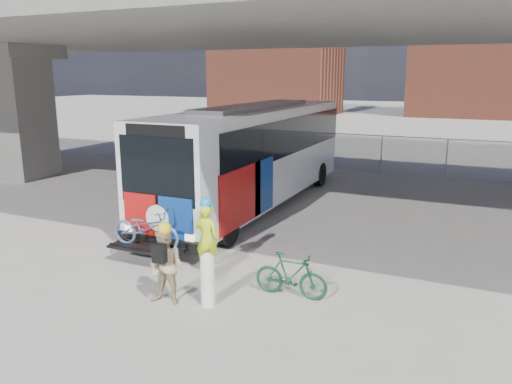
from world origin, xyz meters
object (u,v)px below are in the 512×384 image
Objects in this scene: cyclist_tan at (166,266)px; bike_parked at (291,275)px; bus at (255,149)px; cyclist_hivis at (207,236)px; bollard at (208,277)px.

cyclist_tan is 1.10× the size of bike_parked.
bus is 8.47m from cyclist_tan.
cyclist_hivis is at bearing -75.72° from bus.
cyclist_tan is (0.12, -1.88, -0.05)m from cyclist_hivis.
bike_parked is (1.42, 1.12, -0.13)m from bollard.
bollard is at bearing -72.14° from bus.
bus is 8.44m from bollard.
bus reaches higher than bollard.
cyclist_hivis is 1.15× the size of bike_parked.
cyclist_tan reaches higher than bike_parked.
bike_parked is at bearing 38.31° from bollard.
bus is at bearing 107.86° from bollard.
bike_parked is at bearing 26.56° from cyclist_tan.
cyclist_tan is (1.72, -8.19, -1.26)m from bus.
bollard is at bearing 126.87° from bike_parked.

